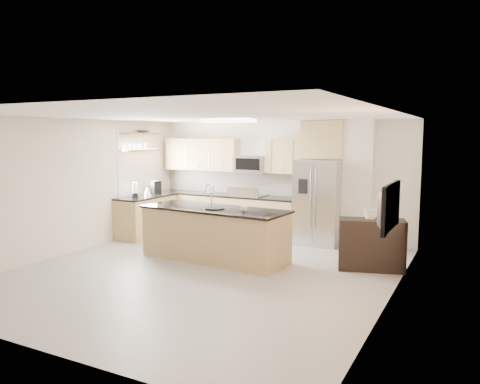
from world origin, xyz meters
The scene contains 27 objects.
floor centered at (0.00, 0.00, 0.00)m, with size 6.50×6.50×0.00m, color #ACAAA4.
ceiling centered at (0.00, 0.00, 2.60)m, with size 6.00×6.50×0.02m, color white.
wall_back centered at (0.00, 3.25, 1.30)m, with size 6.00×0.02×2.60m, color silver.
wall_front centered at (0.00, -3.25, 1.30)m, with size 6.00×0.02×2.60m, color silver.
wall_left centered at (-3.00, 0.00, 1.30)m, with size 0.02×6.50×2.60m, color silver.
wall_right centered at (3.00, 0.00, 1.30)m, with size 0.02×6.50×2.60m, color silver.
back_counter centered at (-1.23, 2.93, 0.47)m, with size 3.55×0.66×1.44m.
left_counter centered at (-2.67, 1.85, 0.46)m, with size 0.66×1.50×0.92m.
range centered at (-0.60, 2.92, 0.47)m, with size 0.76×0.64×1.14m.
upper_cabinets centered at (-1.30, 3.09, 1.83)m, with size 3.50×0.33×0.75m.
microwave centered at (-0.60, 3.04, 1.63)m, with size 0.76×0.40×0.40m.
refrigerator centered at (1.06, 2.87, 0.89)m, with size 0.92×0.78×1.78m.
partition_column centered at (1.82, 3.10, 1.30)m, with size 0.60×0.30×2.60m, color silver.
window centered at (-2.98, 1.85, 1.65)m, with size 0.04×1.15×1.65m.
shelf_lower centered at (-2.85, 1.95, 1.95)m, with size 0.30×1.20×0.04m, color olive.
shelf_upper centered at (-2.85, 1.95, 2.32)m, with size 0.30×1.20×0.04m, color olive.
ceiling_fixture centered at (-0.40, 1.60, 2.56)m, with size 1.00×0.50×0.06m, color white.
island centered at (-0.26, 0.82, 0.48)m, with size 2.84×1.21×1.38m.
credenza centered at (2.46, 1.45, 0.44)m, with size 1.09×0.46×0.87m, color black.
cup centered at (0.41, 0.71, 1.01)m, with size 0.12×0.12×0.10m, color silver.
platter centered at (-0.22, 0.75, 0.97)m, with size 0.37×0.37×0.02m, color black.
blender centered at (-2.68, 1.49, 1.07)m, with size 0.15×0.15×0.34m.
kettle centered at (-2.62, 1.86, 1.03)m, with size 0.20×0.20×0.25m.
coffee_maker centered at (-2.70, 2.26, 1.06)m, with size 0.22×0.24×0.30m.
bowl centered at (-2.85, 2.03, 2.38)m, with size 0.34×0.34×0.08m, color #B1B1B3.
flower_vase centered at (2.43, 1.49, 1.17)m, with size 0.54×0.47×0.59m, color silver.
television centered at (2.91, -0.20, 1.35)m, with size 1.08×0.14×0.62m, color black.
Camera 1 is at (4.05, -6.47, 2.28)m, focal length 35.00 mm.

